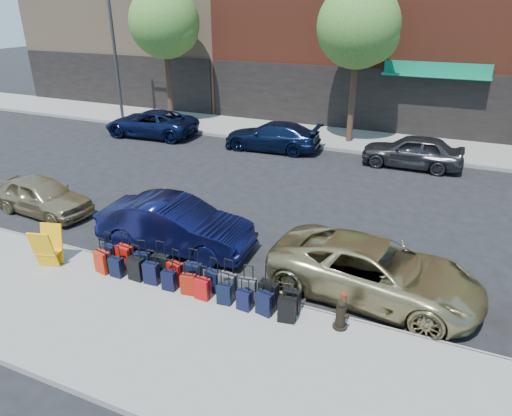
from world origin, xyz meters
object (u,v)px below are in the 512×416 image
at_px(fire_hydrant, 341,315).
at_px(car_near_1, 176,225).
at_px(display_rack, 48,247).
at_px(car_far_0, 151,123).
at_px(suitcase_front_5, 193,275).
at_px(car_far_2, 412,151).
at_px(bollard, 343,310).
at_px(tree_left, 167,24).
at_px(car_far_1, 272,136).
at_px(tree_center, 361,29).
at_px(streetlight, 116,39).
at_px(car_near_0, 42,196).
at_px(car_near_2, 374,271).

distance_m(fire_hydrant, car_near_1, 5.55).
height_order(display_rack, car_far_0, car_far_0).
height_order(suitcase_front_5, car_far_2, car_far_2).
distance_m(suitcase_front_5, car_far_2, 12.40).
bearing_deg(display_rack, bollard, -10.07).
bearing_deg(suitcase_front_5, car_far_2, 72.52).
distance_m(suitcase_front_5, car_far_0, 14.84).
bearing_deg(tree_left, car_far_1, -19.29).
relative_size(tree_left, display_rack, 6.82).
relative_size(suitcase_front_5, car_far_1, 0.22).
relative_size(tree_left, suitcase_front_5, 7.28).
bearing_deg(tree_center, bollard, -78.02).
bearing_deg(display_rack, car_far_2, 43.56).
bearing_deg(car_far_0, bollard, 44.42).
bearing_deg(car_far_0, suitcase_front_5, 35.13).
bearing_deg(car_far_2, tree_left, -100.51).
xyz_separation_m(tree_center, car_far_2, (3.14, -2.46, -4.70)).
height_order(streetlight, display_rack, streetlight).
distance_m(tree_left, display_rack, 16.70).
xyz_separation_m(streetlight, car_far_2, (16.58, -1.76, -3.95)).
bearing_deg(fire_hydrant, car_far_0, 154.91).
relative_size(car_far_0, car_far_2, 1.18).
height_order(streetlight, suitcase_front_5, streetlight).
xyz_separation_m(tree_center, car_near_0, (-7.65, -12.32, -4.79)).
relative_size(tree_left, car_near_2, 1.45).
relative_size(suitcase_front_5, car_far_0, 0.20).
distance_m(streetlight, bollard, 21.78).
bearing_deg(bollard, tree_center, 101.98).
bearing_deg(fire_hydrant, tree_center, 118.30).
distance_m(tree_left, streetlight, 3.11).
bearing_deg(car_far_2, car_near_1, -28.19).
distance_m(car_near_0, car_near_1, 5.43).
relative_size(display_rack, car_near_0, 0.29).
height_order(car_far_1, car_far_2, car_far_2).
height_order(streetlight, car_near_1, streetlight).
relative_size(car_near_0, car_far_1, 0.79).
relative_size(tree_center, bollard, 8.55).
height_order(tree_center, display_rack, tree_center).
bearing_deg(car_far_2, suitcase_front_5, -18.14).
bearing_deg(car_far_0, tree_left, -175.47).
distance_m(streetlight, display_rack, 17.18).
bearing_deg(tree_center, car_far_1, -142.54).
bearing_deg(car_far_2, bollard, -0.72).
relative_size(suitcase_front_5, car_far_2, 0.24).
xyz_separation_m(tree_left, bollard, (13.54, -14.34, -4.82)).
bearing_deg(car_far_0, display_rack, 19.82).
xyz_separation_m(car_near_2, car_far_1, (-6.69, 10.17, -0.02)).
height_order(tree_center, fire_hydrant, tree_center).
distance_m(tree_center, suitcase_front_5, 15.11).
bearing_deg(tree_center, car_near_2, -75.04).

